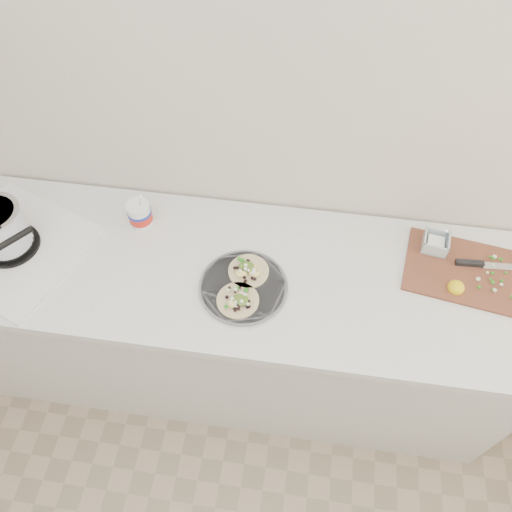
# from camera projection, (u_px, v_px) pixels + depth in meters

# --- Properties ---
(counter) EXTENTS (2.44, 0.66, 0.90)m
(counter) POSITION_uv_depth(u_px,v_px,m) (215.00, 322.00, 2.17)
(counter) COLOR silver
(counter) RESTS_ON ground
(stove) EXTENTS (0.63, 0.61, 0.24)m
(stove) POSITION_uv_depth(u_px,v_px,m) (5.00, 235.00, 1.78)
(stove) COLOR silver
(stove) RESTS_ON counter
(taco_plate) EXTENTS (0.31, 0.31, 0.04)m
(taco_plate) POSITION_uv_depth(u_px,v_px,m) (243.00, 285.00, 1.73)
(taco_plate) COLOR #5C5E63
(taco_plate) RESTS_ON counter
(tub) EXTENTS (0.09, 0.09, 0.20)m
(tub) POSITION_uv_depth(u_px,v_px,m) (140.00, 213.00, 1.86)
(tub) COLOR white
(tub) RESTS_ON counter
(cutboard) EXTENTS (0.45, 0.35, 0.07)m
(cutboard) POSITION_uv_depth(u_px,v_px,m) (464.00, 267.00, 1.77)
(cutboard) COLOR brown
(cutboard) RESTS_ON counter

